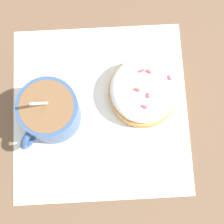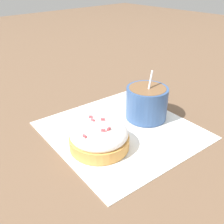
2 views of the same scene
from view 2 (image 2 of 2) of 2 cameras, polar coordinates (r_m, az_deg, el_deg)
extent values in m
plane|color=brown|center=(0.51, 2.05, -4.06)|extent=(3.00, 3.00, 0.00)
cube|color=white|center=(0.51, 2.05, -3.92)|extent=(0.29, 0.29, 0.00)
cylinder|color=#335184|center=(0.54, 7.83, 1.83)|extent=(0.08, 0.08, 0.07)
cylinder|color=brown|center=(0.52, 8.03, 4.51)|extent=(0.07, 0.07, 0.01)
torus|color=#335184|center=(0.58, 7.11, 4.09)|extent=(0.03, 0.04, 0.04)
ellipsoid|color=silver|center=(0.57, 8.38, 0.67)|extent=(0.03, 0.02, 0.01)
cylinder|color=silver|center=(0.52, 7.75, 3.64)|extent=(0.05, 0.02, 0.09)
cylinder|color=#D19347|center=(0.46, -2.77, -6.44)|extent=(0.10, 0.10, 0.02)
ellipsoid|color=white|center=(0.45, -2.82, -4.63)|extent=(0.10, 0.10, 0.04)
cube|color=#EA4C56|center=(0.45, -4.47, -1.61)|extent=(0.00, 0.01, 0.00)
cube|color=#EA4C56|center=(0.42, -0.72, -3.65)|extent=(0.01, 0.00, 0.00)
cube|color=#EA4C56|center=(0.41, -6.00, -5.24)|extent=(0.00, 0.01, 0.00)
cube|color=#EA4C56|center=(0.46, -4.64, -1.05)|extent=(0.01, 0.01, 0.00)
cube|color=#EA4C56|center=(0.42, -1.93, -3.98)|extent=(0.01, 0.01, 0.00)
cube|color=#EA4C56|center=(0.45, -2.01, -1.61)|extent=(0.01, 0.01, 0.00)
camera|label=1|loc=(0.59, -12.06, 56.32)|focal=60.00mm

